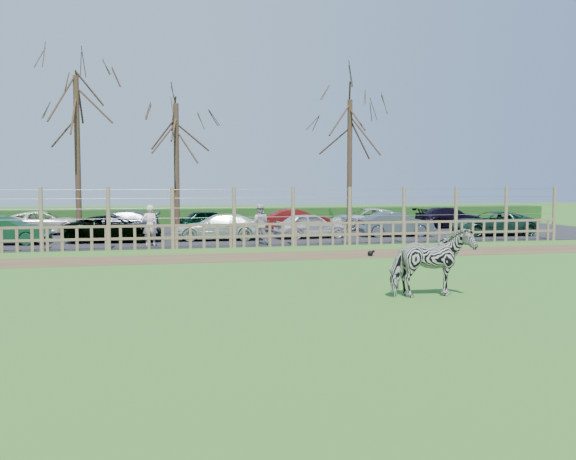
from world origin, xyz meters
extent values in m
plane|color=#519344|center=(0.00, 0.00, 0.00)|extent=(120.00, 120.00, 0.00)
cube|color=brown|center=(0.00, 4.50, 0.01)|extent=(34.00, 2.80, 0.01)
cube|color=#232326|center=(0.00, 14.50, 0.02)|extent=(44.00, 13.00, 0.04)
cube|color=#1E4716|center=(0.00, 21.50, 0.55)|extent=(46.00, 2.00, 1.10)
cube|color=brown|center=(0.00, 8.00, 0.45)|extent=(30.00, 0.06, 0.10)
cube|color=brown|center=(0.00, 8.00, 0.95)|extent=(30.00, 0.06, 0.10)
cylinder|color=brown|center=(-7.50, 8.00, 1.25)|extent=(0.16, 0.16, 2.50)
cylinder|color=brown|center=(-5.00, 8.00, 1.25)|extent=(0.16, 0.16, 2.50)
cylinder|color=brown|center=(-2.50, 8.00, 1.25)|extent=(0.16, 0.16, 2.50)
cylinder|color=brown|center=(0.00, 8.00, 1.25)|extent=(0.16, 0.16, 2.50)
cylinder|color=brown|center=(2.50, 8.00, 1.25)|extent=(0.16, 0.16, 2.50)
cylinder|color=brown|center=(5.00, 8.00, 1.25)|extent=(0.16, 0.16, 2.50)
cylinder|color=brown|center=(7.50, 8.00, 1.25)|extent=(0.16, 0.16, 2.50)
cylinder|color=brown|center=(10.00, 8.00, 1.25)|extent=(0.16, 0.16, 2.50)
cylinder|color=brown|center=(12.50, 8.00, 1.25)|extent=(0.16, 0.16, 2.50)
cylinder|color=brown|center=(15.00, 8.00, 1.25)|extent=(0.16, 0.16, 2.50)
cylinder|color=gray|center=(0.00, 8.00, 1.25)|extent=(30.00, 0.02, 0.02)
cylinder|color=gray|center=(0.00, 8.00, 1.65)|extent=(30.00, 0.02, 0.02)
cylinder|color=gray|center=(0.00, 8.00, 2.05)|extent=(30.00, 0.02, 0.02)
cylinder|color=gray|center=(0.00, 8.00, 2.40)|extent=(30.00, 0.02, 0.02)
cylinder|color=#3D2B1E|center=(-6.50, 12.50, 3.75)|extent=(0.26, 0.26, 7.50)
cylinder|color=#3D2B1E|center=(-2.00, 13.50, 3.25)|extent=(0.26, 0.26, 6.50)
cylinder|color=#3D2B1E|center=(7.00, 14.00, 3.50)|extent=(0.26, 0.26, 7.00)
imported|color=gray|center=(2.79, -4.53, 0.82)|extent=(1.98, 0.98, 1.63)
imported|color=beige|center=(-3.39, 8.88, 0.90)|extent=(0.64, 0.43, 1.72)
imported|color=beige|center=(1.21, 8.80, 0.90)|extent=(0.98, 0.85, 1.72)
sphere|color=black|center=(4.37, 3.74, 0.10)|extent=(0.20, 0.20, 0.20)
sphere|color=black|center=(4.49, 3.74, 0.17)|extent=(0.10, 0.10, 0.10)
imported|color=#164A2D|center=(-9.40, 11.10, 0.64)|extent=(3.78, 1.75, 1.20)
imported|color=black|center=(-4.87, 11.36, 0.64)|extent=(4.52, 2.48, 1.20)
imported|color=silver|center=(-0.27, 11.19, 0.64)|extent=(4.27, 2.05, 1.20)
imported|color=silver|center=(4.16, 11.31, 0.64)|extent=(3.66, 1.79, 1.20)
imported|color=#4E5967|center=(8.56, 11.38, 0.64)|extent=(3.74, 1.60, 1.20)
imported|color=#1E4434|center=(13.48, 10.82, 0.64)|extent=(4.45, 2.29, 1.20)
imported|color=silver|center=(-8.55, 16.38, 0.64)|extent=(4.43, 2.24, 1.20)
imported|color=slate|center=(-4.82, 15.62, 0.64)|extent=(4.21, 1.89, 1.20)
imported|color=black|center=(-0.16, 15.71, 0.64)|extent=(3.67, 1.84, 1.20)
imported|color=maroon|center=(4.65, 15.97, 0.64)|extent=(3.65, 1.29, 1.20)
imported|color=silver|center=(8.71, 16.05, 0.64)|extent=(4.32, 2.00, 1.20)
imported|color=black|center=(13.99, 16.33, 0.64)|extent=(4.17, 1.78, 1.20)
camera|label=1|loc=(-3.82, -18.19, 2.65)|focal=40.00mm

